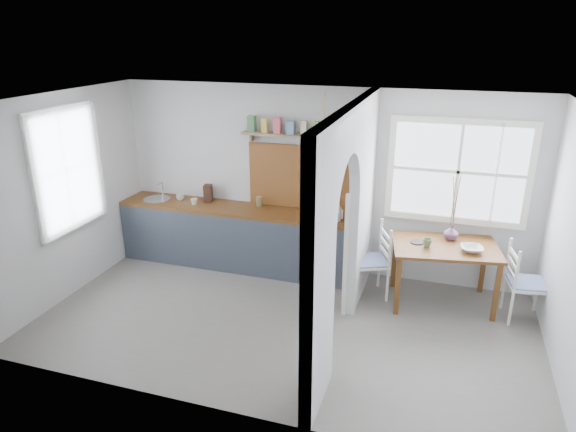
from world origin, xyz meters
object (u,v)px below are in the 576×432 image
(chair_left, at_px, (369,260))
(kettle, at_px, (336,213))
(vase, at_px, (451,233))
(dining_table, at_px, (442,274))
(chair_right, at_px, (527,283))

(chair_left, bearing_deg, kettle, -138.92)
(chair_left, xyz_separation_m, vase, (0.97, 0.29, 0.39))
(kettle, bearing_deg, dining_table, -26.71)
(chair_right, height_order, vase, vase)
(chair_left, distance_m, chair_right, 1.89)
(dining_table, height_order, kettle, kettle)
(dining_table, relative_size, kettle, 5.96)
(chair_left, relative_size, kettle, 4.63)
(chair_right, xyz_separation_m, vase, (-0.91, 0.31, 0.41))
(dining_table, xyz_separation_m, chair_left, (-0.92, -0.08, 0.10))
(chair_left, distance_m, kettle, 0.75)
(chair_left, height_order, vase, chair_left)
(chair_right, distance_m, vase, 1.05)
(dining_table, bearing_deg, vase, 67.08)
(dining_table, height_order, chair_left, chair_left)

